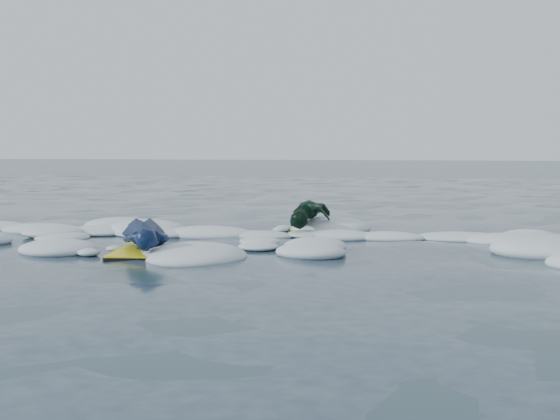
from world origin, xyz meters
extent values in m
plane|color=#182C3A|center=(0.00, 0.00, 0.00)|extent=(120.00, 120.00, 0.00)
cube|color=black|center=(-1.22, -0.54, 0.04)|extent=(0.69, 1.08, 0.05)
cube|color=yellow|center=(-1.22, -0.54, 0.07)|extent=(0.67, 1.06, 0.02)
imported|color=navy|center=(-1.22, -0.29, 0.22)|extent=(1.12, 1.62, 0.36)
cube|color=black|center=(0.50, 1.70, 0.03)|extent=(0.68, 0.95, 0.04)
cube|color=yellow|center=(0.50, 1.70, 0.06)|extent=(0.66, 0.93, 0.02)
cube|color=blue|center=(0.50, 1.70, 0.07)|extent=(0.37, 0.83, 0.01)
imported|color=#0E361F|center=(0.50, 1.90, 0.27)|extent=(0.73, 1.33, 0.49)
camera|label=1|loc=(1.96, -8.34, 1.30)|focal=45.00mm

